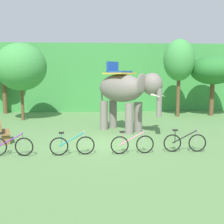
{
  "coord_description": "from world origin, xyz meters",
  "views": [
    {
      "loc": [
        -0.36,
        -12.57,
        3.02
      ],
      "look_at": [
        0.44,
        1.0,
        1.3
      ],
      "focal_mm": 46.33,
      "sensor_mm": 36.0,
      "label": 1
    }
  ],
  "objects_px": {
    "tree_center_right": "(179,61)",
    "elephant": "(126,91)",
    "bike_pink": "(132,144)",
    "wooden_bench": "(4,131)",
    "tree_center": "(21,67)",
    "bike_teal": "(72,145)",
    "tree_right": "(4,69)",
    "bike_purple": "(11,146)",
    "bike_black": "(185,142)",
    "tree_center_left": "(213,70)"
  },
  "relations": [
    {
      "from": "tree_center_right",
      "to": "elephant",
      "type": "distance_m",
      "value": 7.39
    },
    {
      "from": "bike_pink",
      "to": "wooden_bench",
      "type": "height_order",
      "value": "bike_pink"
    },
    {
      "from": "tree_center",
      "to": "tree_center_right",
      "type": "relative_size",
      "value": 0.92
    },
    {
      "from": "tree_center",
      "to": "bike_teal",
      "type": "bearing_deg",
      "value": -65.78
    },
    {
      "from": "tree_center",
      "to": "wooden_bench",
      "type": "height_order",
      "value": "tree_center"
    },
    {
      "from": "tree_right",
      "to": "bike_purple",
      "type": "bearing_deg",
      "value": -72.42
    },
    {
      "from": "bike_black",
      "to": "bike_purple",
      "type": "bearing_deg",
      "value": -178.27
    },
    {
      "from": "elephant",
      "to": "bike_teal",
      "type": "xyz_separation_m",
      "value": [
        -2.52,
        -4.56,
        -1.82
      ]
    },
    {
      "from": "bike_purple",
      "to": "bike_black",
      "type": "xyz_separation_m",
      "value": [
        6.74,
        0.2,
        0.0
      ]
    },
    {
      "from": "bike_purple",
      "to": "wooden_bench",
      "type": "height_order",
      "value": "bike_purple"
    },
    {
      "from": "bike_purple",
      "to": "wooden_bench",
      "type": "relative_size",
      "value": 1.1
    },
    {
      "from": "tree_center_right",
      "to": "bike_purple",
      "type": "bearing_deg",
      "value": -132.71
    },
    {
      "from": "tree_center",
      "to": "tree_center_right",
      "type": "distance_m",
      "value": 11.11
    },
    {
      "from": "bike_pink",
      "to": "elephant",
      "type": "bearing_deg",
      "value": 87.36
    },
    {
      "from": "tree_center_left",
      "to": "wooden_bench",
      "type": "height_order",
      "value": "tree_center_left"
    },
    {
      "from": "bike_teal",
      "to": "bike_pink",
      "type": "height_order",
      "value": "same"
    },
    {
      "from": "bike_pink",
      "to": "bike_black",
      "type": "distance_m",
      "value": 2.13
    },
    {
      "from": "elephant",
      "to": "bike_black",
      "type": "relative_size",
      "value": 2.21
    },
    {
      "from": "tree_center",
      "to": "bike_black",
      "type": "relative_size",
      "value": 3.02
    },
    {
      "from": "tree_right",
      "to": "elephant",
      "type": "xyz_separation_m",
      "value": [
        8.83,
        -8.09,
        -1.31
      ]
    },
    {
      "from": "bike_pink",
      "to": "tree_center_right",
      "type": "bearing_deg",
      "value": 64.96
    },
    {
      "from": "tree_center",
      "to": "wooden_bench",
      "type": "relative_size",
      "value": 3.33
    },
    {
      "from": "bike_black",
      "to": "wooden_bench",
      "type": "relative_size",
      "value": 1.1
    },
    {
      "from": "elephant",
      "to": "bike_purple",
      "type": "relative_size",
      "value": 2.21
    },
    {
      "from": "wooden_bench",
      "to": "bike_purple",
      "type": "bearing_deg",
      "value": -67.47
    },
    {
      "from": "tree_center_left",
      "to": "elephant",
      "type": "height_order",
      "value": "tree_center_left"
    },
    {
      "from": "tree_right",
      "to": "bike_black",
      "type": "bearing_deg",
      "value": -49.15
    },
    {
      "from": "wooden_bench",
      "to": "tree_center_right",
      "type": "bearing_deg",
      "value": 36.7
    },
    {
      "from": "elephant",
      "to": "bike_teal",
      "type": "bearing_deg",
      "value": -118.95
    },
    {
      "from": "tree_right",
      "to": "elephant",
      "type": "distance_m",
      "value": 12.04
    },
    {
      "from": "tree_center_right",
      "to": "wooden_bench",
      "type": "height_order",
      "value": "tree_center_right"
    },
    {
      "from": "tree_center",
      "to": "bike_purple",
      "type": "xyz_separation_m",
      "value": [
        1.72,
        -8.94,
        -3.2
      ]
    },
    {
      "from": "tree_center",
      "to": "bike_teal",
      "type": "height_order",
      "value": "tree_center"
    },
    {
      "from": "elephant",
      "to": "tree_center_right",
      "type": "bearing_deg",
      "value": 51.03
    },
    {
      "from": "bike_purple",
      "to": "wooden_bench",
      "type": "xyz_separation_m",
      "value": [
        -1.0,
        2.41,
        0.09
      ]
    },
    {
      "from": "tree_right",
      "to": "wooden_bench",
      "type": "xyz_separation_m",
      "value": [
        3.0,
        -10.22,
        -3.04
      ]
    },
    {
      "from": "bike_pink",
      "to": "wooden_bench",
      "type": "relative_size",
      "value": 1.1
    },
    {
      "from": "bike_teal",
      "to": "bike_purple",
      "type": "bearing_deg",
      "value": 179.64
    },
    {
      "from": "tree_center",
      "to": "tree_center_right",
      "type": "bearing_deg",
      "value": 5.99
    },
    {
      "from": "bike_purple",
      "to": "bike_pink",
      "type": "height_order",
      "value": "same"
    },
    {
      "from": "tree_center_left",
      "to": "bike_black",
      "type": "distance_m",
      "value": 11.88
    },
    {
      "from": "elephant",
      "to": "wooden_bench",
      "type": "relative_size",
      "value": 2.43
    },
    {
      "from": "bike_purple",
      "to": "tree_right",
      "type": "bearing_deg",
      "value": 107.58
    },
    {
      "from": "elephant",
      "to": "bike_black",
      "type": "distance_m",
      "value": 5.08
    },
    {
      "from": "tree_center_right",
      "to": "bike_black",
      "type": "xyz_separation_m",
      "value": [
        -2.58,
        -9.89,
        -3.72
      ]
    },
    {
      "from": "bike_purple",
      "to": "bike_teal",
      "type": "bearing_deg",
      "value": -0.36
    },
    {
      "from": "tree_center",
      "to": "elephant",
      "type": "xyz_separation_m",
      "value": [
        6.55,
        -4.39,
        -1.38
      ]
    },
    {
      "from": "bike_black",
      "to": "wooden_bench",
      "type": "distance_m",
      "value": 8.05
    },
    {
      "from": "elephant",
      "to": "bike_pink",
      "type": "distance_m",
      "value": 4.86
    },
    {
      "from": "tree_center",
      "to": "bike_teal",
      "type": "xyz_separation_m",
      "value": [
        4.03,
        -8.95,
        -3.2
      ]
    }
  ]
}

